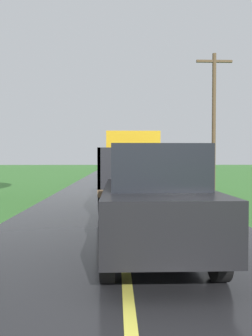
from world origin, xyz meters
The scene contains 4 objects.
banana_truck_near centered at (0.53, 8.98, 1.46)m, with size 2.38×5.82×2.80m.
banana_truck_far centered at (0.59, 21.48, 1.47)m, with size 2.38×5.81×2.80m.
utility_pole_roadside centered at (4.96, 13.30, 3.92)m, with size 1.87×0.20×7.28m.
following_car centered at (0.51, 2.65, 1.07)m, with size 1.74×4.10×1.92m.
Camera 1 is at (-0.14, -2.80, 1.77)m, focal length 33.13 mm.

